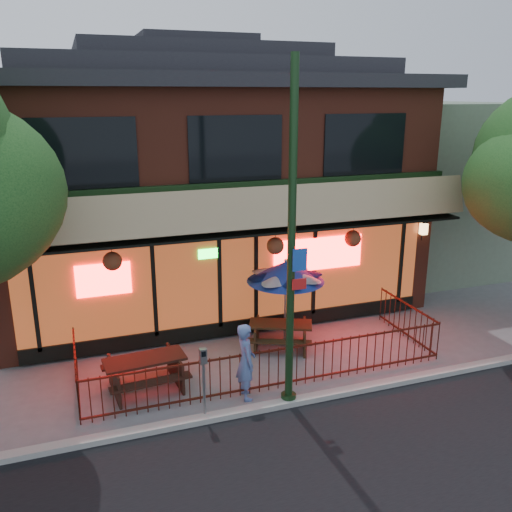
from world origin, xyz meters
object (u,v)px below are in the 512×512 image
Objects in this scene: street_light at (291,261)px; picnic_table_left at (145,369)px; pedestrian at (246,361)px; patio_umbrella at (286,271)px; picnic_table_right at (280,332)px; parking_meter_near at (204,372)px.

picnic_table_left is (-2.77, 1.56, -2.66)m from street_light.
pedestrian is at bearing -28.11° from picnic_table_left.
picnic_table_left is 0.81× the size of patio_umbrella.
street_light reaches higher than picnic_table_right.
street_light is 4.15m from picnic_table_left.
street_light is 2.48m from pedestrian.
patio_umbrella reaches higher than parking_meter_near.
pedestrian is 1.17m from parking_meter_near.
pedestrian is (-1.58, -1.98, 0.41)m from picnic_table_right.
pedestrian is at bearing -128.54° from patio_umbrella.
picnic_table_left is 1.09× the size of pedestrian.
picnic_table_left is at bearing -162.02° from patio_umbrella.
parking_meter_near reaches higher than picnic_table_right.
street_light is 4.52× the size of parking_meter_near.
parking_meter_near is (0.95, -1.56, 0.56)m from picnic_table_left.
street_light reaches higher than parking_meter_near.
pedestrian is 1.10× the size of parking_meter_near.
patio_umbrella is 4.11m from parking_meter_near.
street_light is 4.11× the size of pedestrian.
picnic_table_left is 2.28m from pedestrian.
pedestrian is (-1.83, -2.30, -1.09)m from patio_umbrella.
street_light is 3.77× the size of picnic_table_left.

